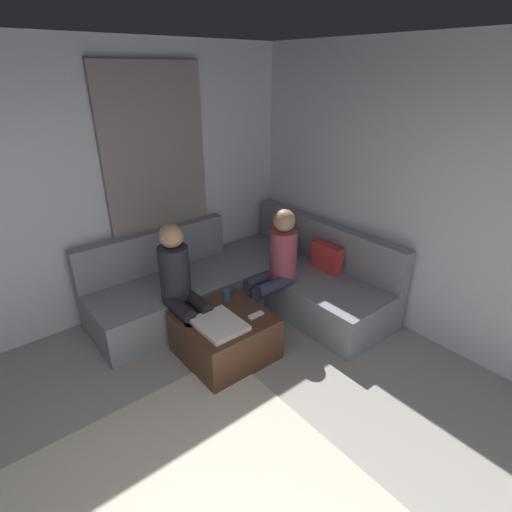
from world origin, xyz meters
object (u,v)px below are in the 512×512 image
Objects in this scene: ottoman at (225,335)px; game_remote at (256,315)px; sectional_couch at (248,283)px; person_on_couch_side at (180,283)px; coffee_mug at (226,295)px; person_on_couch_back at (276,263)px.

game_remote reaches higher than ottoman.
person_on_couch_side is (0.15, -0.89, 0.38)m from sectional_couch.
person_on_couch_side is at bearing -143.90° from game_remote.
coffee_mug is 0.46m from person_on_couch_side.
person_on_couch_back is (-0.15, 0.74, 0.45)m from ottoman.
person_on_couch_side is at bearing -114.69° from coffee_mug.
person_on_couch_side is at bearing 75.51° from person_on_couch_back.
coffee_mug is at bearing 140.71° from ottoman.
person_on_couch_side reaches higher than ottoman.
ottoman is (0.54, -0.69, -0.07)m from sectional_couch.
sectional_couch is 3.36× the size of ottoman.
person_on_couch_side is (-0.39, -0.20, 0.45)m from ottoman.
sectional_couch is 0.87m from game_remote.
sectional_couch is 0.63m from coffee_mug.
sectional_couch is at bearing 122.33° from coffee_mug.
person_on_couch_side reaches higher than sectional_couch.
coffee_mug is 0.60m from person_on_couch_back.
ottoman is 0.63× the size of person_on_couch_side.
sectional_couch is 17.00× the size of game_remote.
sectional_couch is 0.88m from ottoman.
person_on_couch_back is 1.00× the size of person_on_couch_side.
sectional_couch is 2.12× the size of person_on_couch_back.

